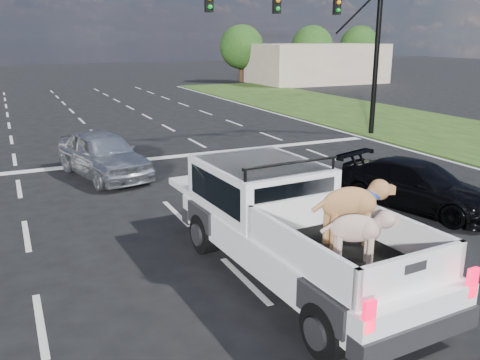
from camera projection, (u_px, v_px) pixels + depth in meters
The scene contains 10 objects.
ground at pixel (325, 263), 9.97m from camera, with size 160.00×160.00×0.00m, color black.
road_markings at pixel (205, 180), 15.69m from camera, with size 17.75×60.00×0.01m.
traffic_signal at pixel (332, 25), 20.75m from camera, with size 9.11×0.31×7.00m.
building_right at pixel (317, 63), 48.06m from camera, with size 12.00×7.00×3.60m, color #C5B097.
tree_far_d at pixel (242, 47), 48.71m from camera, with size 4.20×4.20×5.40m.
tree_far_e at pixel (312, 46), 51.96m from camera, with size 4.20×4.20×5.40m.
tree_far_f at pixel (360, 46), 54.39m from camera, with size 4.20×4.20×5.40m.
pickup_truck at pixel (291, 224), 9.17m from camera, with size 2.46×5.92×2.18m.
silver_sedan at pixel (103, 154), 15.91m from camera, with size 1.73×4.29×1.46m, color silver.
black_coupe at pixel (418, 186), 12.96m from camera, with size 1.71×4.20×1.22m, color black.
Camera 1 is at (-5.37, -7.59, 4.29)m, focal length 38.00 mm.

